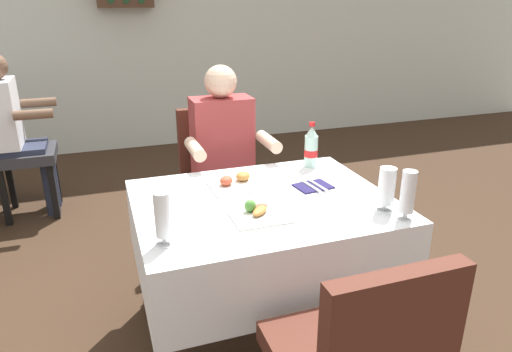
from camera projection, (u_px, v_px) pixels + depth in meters
name	position (u px, v px, depth m)	size (l,w,h in m)	color
ground_plane	(254.00, 347.00, 2.29)	(11.00, 11.00, 0.00)	#382619
back_wall	(144.00, 9.00, 4.98)	(11.00, 0.12, 3.03)	silver
main_dining_table	(263.00, 232.00, 2.18)	(1.16, 0.91, 0.75)	white
chair_far_diner_seat	(217.00, 177.00, 2.94)	(0.44, 0.50, 0.97)	#4C2319
seated_diner_far	(225.00, 158.00, 2.79)	(0.50, 0.46, 1.26)	#282D42
plate_near_camera	(259.00, 212.00, 1.96)	(0.24, 0.24, 0.07)	white
plate_far_diner	(236.00, 182.00, 2.28)	(0.26, 0.26, 0.06)	white
beer_glass_left	(387.00, 189.00, 1.97)	(0.07, 0.07, 0.20)	white
beer_glass_middle	(163.00, 218.00, 1.69)	(0.07, 0.07, 0.21)	white
beer_glass_right	(408.00, 195.00, 1.89)	(0.07, 0.07, 0.22)	white
cola_bottle_primary	(311.00, 148.00, 2.50)	(0.07, 0.07, 0.25)	silver
napkin_cutlery_set	(313.00, 186.00, 2.26)	(0.19, 0.19, 0.01)	#231E4C
background_chair_right	(11.00, 148.00, 3.51)	(0.50, 0.44, 0.97)	#2D2D33
background_patron	(14.00, 127.00, 3.47)	(0.46, 0.50, 1.26)	#282D42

